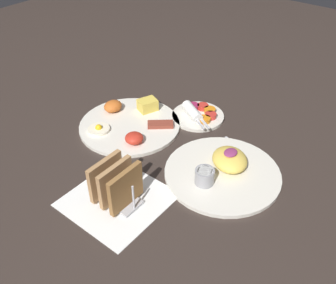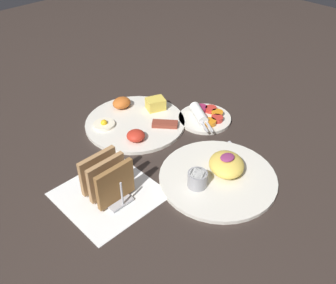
{
  "view_description": "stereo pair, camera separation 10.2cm",
  "coord_description": "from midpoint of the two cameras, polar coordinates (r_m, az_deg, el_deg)",
  "views": [
    {
      "loc": [
        -0.64,
        -0.48,
        0.65
      ],
      "look_at": [
        -0.01,
        0.03,
        0.03
      ],
      "focal_mm": 40.0,
      "sensor_mm": 36.0,
      "label": 1
    },
    {
      "loc": [
        -0.58,
        -0.55,
        0.65
      ],
      "look_at": [
        -0.01,
        0.03,
        0.03
      ],
      "focal_mm": 40.0,
      "sensor_mm": 36.0,
      "label": 2
    }
  ],
  "objects": [
    {
      "name": "ground_plane",
      "position": [
        1.03,
        -1.33,
        -1.78
      ],
      "size": [
        3.0,
        3.0,
        0.0
      ],
      "primitive_type": "plane",
      "color": "#332823"
    },
    {
      "name": "napkin_flat",
      "position": [
        0.91,
        -10.92,
        -8.72
      ],
      "size": [
        0.22,
        0.22,
        0.0
      ],
      "color": "white",
      "rests_on": "ground_plane"
    },
    {
      "name": "plate_foreground",
      "position": [
        0.96,
        5.5,
        -4.22
      ],
      "size": [
        0.3,
        0.3,
        0.06
      ],
      "color": "silver",
      "rests_on": "ground_plane"
    },
    {
      "name": "teaspoon",
      "position": [
        1.04,
        9.24,
        -1.55
      ],
      "size": [
        0.05,
        0.12,
        0.01
      ],
      "color": "silver",
      "rests_on": "ground_plane"
    },
    {
      "name": "toast_rack",
      "position": [
        0.88,
        -11.3,
        -6.44
      ],
      "size": [
        0.1,
        0.12,
        0.1
      ],
      "color": "#B7B7BC",
      "rests_on": "ground_plane"
    },
    {
      "name": "plate_condiments",
      "position": [
        1.16,
        2.11,
        4.14
      ],
      "size": [
        0.16,
        0.16,
        0.04
      ],
      "color": "silver",
      "rests_on": "ground_plane"
    },
    {
      "name": "plate_breakfast",
      "position": [
        1.14,
        -8.42,
        2.8
      ],
      "size": [
        0.3,
        0.3,
        0.05
      ],
      "color": "silver",
      "rests_on": "ground_plane"
    }
  ]
}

